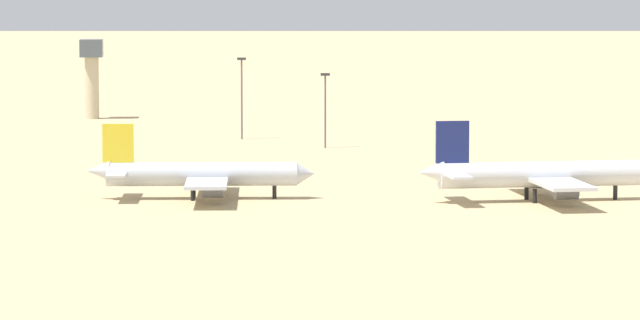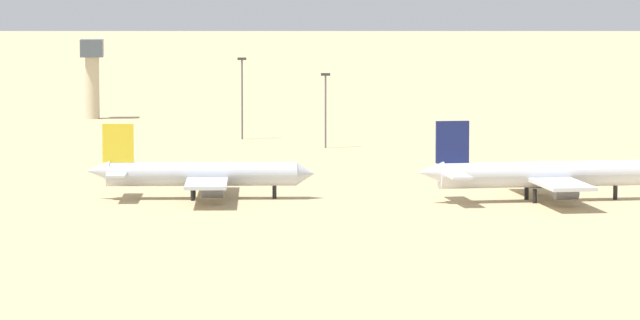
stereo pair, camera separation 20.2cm
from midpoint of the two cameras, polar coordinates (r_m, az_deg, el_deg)
ground at (r=300.79m, az=-3.27°, el=-1.09°), size 4000.00×4000.00×0.00m
parked_jet_yellow_2 at (r=298.47m, az=-3.50°, el=-0.42°), size 34.85×29.22×11.53m
parked_jet_navy_3 at (r=296.94m, az=6.38°, el=-0.42°), size 37.39×31.61×12.34m
control_tower at (r=451.26m, az=-6.63°, el=2.59°), size 5.20×5.20×18.17m
light_pole_west at (r=378.34m, az=0.18°, el=1.63°), size 1.80×0.50×14.53m
light_pole_mid at (r=397.15m, az=-2.27°, el=1.98°), size 1.80×0.50×16.61m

